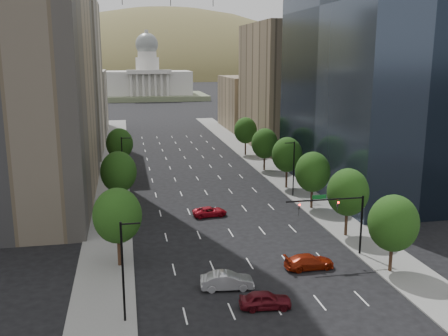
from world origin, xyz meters
TOP-DOWN VIEW (x-y plane):
  - sidewalk_left at (-15.50, 60.00)m, footprint 6.00×200.00m
  - sidewalk_right at (15.50, 60.00)m, footprint 6.00×200.00m
  - midrise_cream_left at (-25.00, 103.00)m, footprint 14.00×30.00m
  - filler_left at (-25.00, 136.00)m, footprint 14.00×26.00m
  - tower_glass_right at (26.00, 58.00)m, footprint 16.00×38.00m
  - parking_tan_right at (25.00, 100.00)m, footprint 14.00×30.00m
  - filler_right at (25.00, 133.00)m, footprint 14.00×26.00m
  - tree_right_0 at (14.00, 25.00)m, footprint 5.20×5.20m
  - tree_right_1 at (14.00, 36.00)m, footprint 5.20×5.20m
  - tree_right_2 at (14.00, 48.00)m, footprint 5.20×5.20m
  - tree_right_3 at (14.00, 60.00)m, footprint 5.20×5.20m
  - tree_right_4 at (14.00, 74.00)m, footprint 5.20×5.20m
  - tree_right_5 at (14.00, 90.00)m, footprint 5.20×5.20m
  - tree_left_0 at (-14.00, 32.00)m, footprint 5.20×5.20m
  - tree_left_1 at (-14.00, 52.00)m, footprint 5.20×5.20m
  - tree_left_2 at (-14.00, 78.00)m, footprint 5.20×5.20m
  - streetlight_rn at (13.44, 55.00)m, footprint 1.70×0.20m
  - streetlight_ls at (-13.44, 20.00)m, footprint 1.70×0.20m
  - streetlight_ln at (-13.44, 65.00)m, footprint 1.70×0.20m
  - traffic_signal at (10.53, 30.00)m, footprint 9.12×0.40m
  - capitol at (0.00, 249.71)m, footprint 60.00×40.00m
  - foothills at (34.67, 599.39)m, footprint 720.00×413.00m
  - car_red_near at (5.92, 27.46)m, footprint 5.46×2.38m
  - car_maroon at (-1.06, 20.00)m, footprint 4.89×2.37m
  - car_silver at (-3.67, 24.43)m, footprint 5.33×2.28m
  - car_red_far at (-1.50, 47.33)m, footprint 5.08×2.77m

SIDE VIEW (x-z plane):
  - foothills at x=34.67m, z-range -169.28..93.72m
  - sidewalk_left at x=-15.50m, z-range 0.00..0.15m
  - sidewalk_right at x=15.50m, z-range 0.00..0.15m
  - car_red_far at x=-1.50m, z-range 0.00..1.35m
  - car_red_near at x=5.92m, z-range 0.00..1.56m
  - car_maroon at x=-1.06m, z-range 0.00..1.61m
  - car_silver at x=-3.67m, z-range 0.00..1.71m
  - streetlight_rn at x=13.44m, z-range 0.34..9.34m
  - streetlight_ls at x=-13.44m, z-range 0.34..9.34m
  - streetlight_ln at x=-13.44m, z-range 0.34..9.34m
  - traffic_signal at x=10.53m, z-range 1.49..8.86m
  - tree_right_0 at x=14.00m, z-range 1.19..9.58m
  - tree_right_4 at x=14.00m, z-range 1.23..9.69m
  - tree_right_2 at x=14.00m, z-range 1.30..9.91m
  - tree_left_2 at x=-14.00m, z-range 1.34..10.02m
  - tree_right_1 at x=14.00m, z-range 1.37..10.12m
  - tree_right_5 at x=14.00m, z-range 1.37..10.12m
  - tree_left_0 at x=-14.00m, z-range 1.37..10.12m
  - tree_right_3 at x=14.00m, z-range 1.44..10.34m
  - tree_left_1 at x=-14.00m, z-range 1.48..10.45m
  - filler_right at x=25.00m, z-range 0.00..16.00m
  - capitol at x=0.00m, z-range -9.02..26.18m
  - filler_left at x=-25.00m, z-range 0.00..18.00m
  - parking_tan_right at x=25.00m, z-range 0.00..30.00m
  - midrise_cream_left at x=-25.00m, z-range 0.00..35.00m
  - tower_glass_right at x=26.00m, z-range 0.00..60.00m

